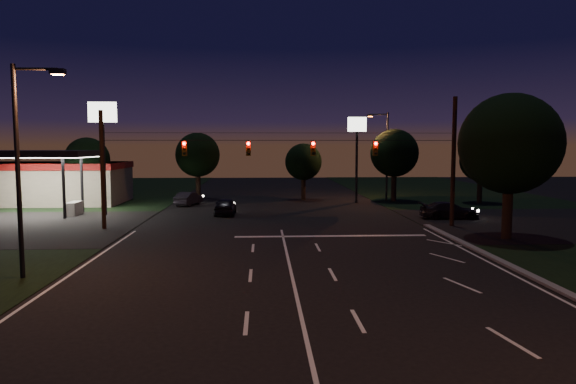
{
  "coord_description": "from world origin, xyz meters",
  "views": [
    {
      "loc": [
        -1.27,
        -19.99,
        5.66
      ],
      "look_at": [
        0.2,
        9.14,
        3.0
      ],
      "focal_mm": 32.0,
      "sensor_mm": 36.0,
      "label": 1
    }
  ],
  "objects": [
    {
      "name": "cross_street_right",
      "position": [
        20.0,
        16.0,
        0.0
      ],
      "size": [
        20.0,
        16.0,
        0.02
      ],
      "primitive_type": "cube",
      "color": "black",
      "rests_on": "ground"
    },
    {
      "name": "tree_right_near",
      "position": [
        13.53,
        10.17,
        5.68
      ],
      "size": [
        6.0,
        6.0,
        8.76
      ],
      "color": "black",
      "rests_on": "ground"
    },
    {
      "name": "utility_pole_left",
      "position": [
        -12.0,
        15.0,
        0.0
      ],
      "size": [
        0.28,
        0.28,
        8.0
      ],
      "primitive_type": "cylinder",
      "color": "black",
      "rests_on": "ground"
    },
    {
      "name": "signal_span",
      "position": [
        -0.0,
        14.96,
        5.5
      ],
      "size": [
        24.0,
        0.4,
        1.56
      ],
      "color": "black",
      "rests_on": "ground"
    },
    {
      "name": "pole_sign_left_near",
      "position": [
        -14.0,
        22.0,
        6.98
      ],
      "size": [
        2.2,
        0.3,
        9.1
      ],
      "color": "black",
      "rests_on": "ground"
    },
    {
      "name": "car_cross",
      "position": [
        13.14,
        18.55,
        0.65
      ],
      "size": [
        4.56,
        2.0,
        1.3
      ],
      "primitive_type": "imported",
      "rotation": [
        0.0,
        0.0,
        1.53
      ],
      "color": "black",
      "rests_on": "ground"
    },
    {
      "name": "tree_far_c",
      "position": [
        3.02,
        33.1,
        3.9
      ],
      "size": [
        3.8,
        3.8,
        5.86
      ],
      "color": "black",
      "rests_on": "ground"
    },
    {
      "name": "car_oncoming_b",
      "position": [
        -8.26,
        28.74,
        0.63
      ],
      "size": [
        2.39,
        4.07,
        1.27
      ],
      "primitive_type": "imported",
      "rotation": [
        0.0,
        0.0,
        2.85
      ],
      "color": "black",
      "rests_on": "ground"
    },
    {
      "name": "ground",
      "position": [
        0.0,
        0.0,
        0.0
      ],
      "size": [
        140.0,
        140.0,
        0.0
      ],
      "primitive_type": "plane",
      "color": "black",
      "rests_on": "ground"
    },
    {
      "name": "tree_far_b",
      "position": [
        -7.98,
        34.13,
        4.61
      ],
      "size": [
        4.6,
        4.6,
        6.98
      ],
      "color": "black",
      "rests_on": "ground"
    },
    {
      "name": "stop_bar",
      "position": [
        3.0,
        11.5,
        0.01
      ],
      "size": [
        12.0,
        0.5,
        0.01
      ],
      "primitive_type": "cube",
      "color": "silver",
      "rests_on": "ground"
    },
    {
      "name": "tree_far_e",
      "position": [
        20.02,
        29.11,
        4.11
      ],
      "size": [
        4.0,
        4.0,
        6.18
      ],
      "color": "black",
      "rests_on": "ground"
    },
    {
      "name": "tree_far_a",
      "position": [
        -17.98,
        30.12,
        4.26
      ],
      "size": [
        4.2,
        4.2,
        6.42
      ],
      "color": "black",
      "rests_on": "ground"
    },
    {
      "name": "pole_sign_right",
      "position": [
        8.0,
        30.0,
        6.24
      ],
      "size": [
        1.8,
        0.3,
        8.4
      ],
      "color": "black",
      "rests_on": "ground"
    },
    {
      "name": "gas_station",
      "position": [
        -21.86,
        30.39,
        2.38
      ],
      "size": [
        14.2,
        16.1,
        5.25
      ],
      "color": "gray",
      "rests_on": "ground"
    },
    {
      "name": "street_light_right_far",
      "position": [
        11.24,
        32.0,
        5.24
      ],
      "size": [
        2.2,
        0.35,
        9.0
      ],
      "color": "black",
      "rests_on": "ground"
    },
    {
      "name": "tree_far_d",
      "position": [
        12.02,
        31.13,
        4.83
      ],
      "size": [
        4.8,
        4.8,
        7.3
      ],
      "color": "black",
      "rests_on": "ground"
    },
    {
      "name": "car_oncoming_a",
      "position": [
        -4.3,
        21.84,
        0.69
      ],
      "size": [
        1.7,
        4.1,
        1.39
      ],
      "primitive_type": "imported",
      "rotation": [
        0.0,
        0.0,
        3.13
      ],
      "color": "black",
      "rests_on": "ground"
    },
    {
      "name": "center_line",
      "position": [
        0.0,
        -6.0,
        0.01
      ],
      "size": [
        0.14,
        40.0,
        0.01
      ],
      "primitive_type": "cube",
      "color": "silver",
      "rests_on": "ground"
    },
    {
      "name": "utility_pole_right",
      "position": [
        12.0,
        15.0,
        0.0
      ],
      "size": [
        0.3,
        0.3,
        9.0
      ],
      "primitive_type": "cylinder",
      "color": "black",
      "rests_on": "ground"
    },
    {
      "name": "street_light_left",
      "position": [
        -11.24,
        2.0,
        5.24
      ],
      "size": [
        2.2,
        0.35,
        9.0
      ],
      "color": "black",
      "rests_on": "ground"
    }
  ]
}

